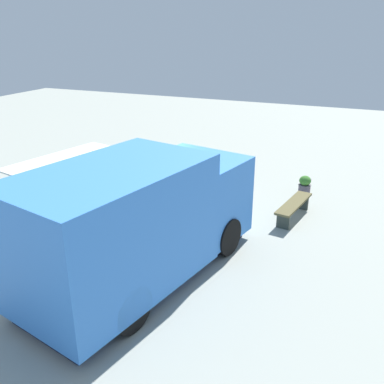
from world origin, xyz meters
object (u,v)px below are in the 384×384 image
Objects in this scene: food_truck at (140,223)px; person_customer at (199,171)px; planter_flowering_far at (75,194)px; plaza_bench at (294,206)px; planter_flowering_near at (305,185)px.

person_customer is at bearing -169.29° from food_truck.
plaza_bench is (-1.74, 5.87, -0.07)m from planter_flowering_far.
planter_flowering_near is at bearing -179.71° from plaza_bench.
planter_flowering_near is at bearing 93.24° from person_customer.
planter_flowering_near is (-6.10, 2.39, -0.95)m from food_truck.
planter_flowering_near is 0.70× the size of planter_flowering_far.
food_truck is 6.80× the size of person_customer.
person_customer is at bearing 146.49° from planter_flowering_far.
person_customer is (-5.90, -1.12, -0.89)m from food_truck.
food_truck is 6.07m from person_customer.
food_truck is 7.17× the size of planter_flowering_far.
person_customer is 3.51m from planter_flowering_near.
planter_flowering_near is at bearing 122.65° from planter_flowering_far.
planter_flowering_near is 2.01m from plaza_bench.
food_truck reaches higher than person_customer.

